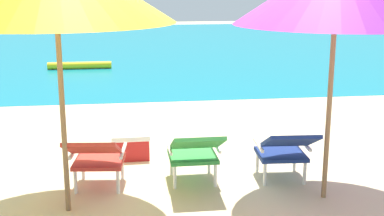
% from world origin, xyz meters
% --- Properties ---
extents(ground_plane, '(40.00, 40.00, 0.00)m').
position_xyz_m(ground_plane, '(0.00, 4.00, 0.00)').
color(ground_plane, beige).
extents(ocean_band, '(40.00, 18.00, 0.01)m').
position_xyz_m(ocean_band, '(0.00, 12.97, 0.00)').
color(ocean_band, teal).
rests_on(ocean_band, ground_plane).
extents(swim_buoy, '(1.60, 0.18, 0.18)m').
position_xyz_m(swim_buoy, '(-1.87, 7.98, 0.10)').
color(swim_buoy, yellow).
rests_on(swim_buoy, ocean_band).
extents(lounge_chair_left, '(0.63, 0.93, 0.68)m').
position_xyz_m(lounge_chair_left, '(-1.07, -0.16, 0.40)').
color(lounge_chair_left, red).
rests_on(lounge_chair_left, ground_plane).
extents(lounge_chair_center, '(0.55, 0.88, 0.68)m').
position_xyz_m(lounge_chair_center, '(-0.04, -0.13, 0.40)').
color(lounge_chair_center, '#338E3D').
rests_on(lounge_chair_center, ground_plane).
extents(lounge_chair_right, '(0.59, 0.91, 0.68)m').
position_xyz_m(lounge_chair_right, '(0.94, -0.18, 0.40)').
color(lounge_chair_right, navy).
rests_on(lounge_chair_right, ground_plane).
extents(cooler_box, '(0.48, 0.33, 0.32)m').
position_xyz_m(cooler_box, '(-0.71, 0.89, 0.16)').
color(cooler_box, red).
rests_on(cooler_box, ground_plane).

